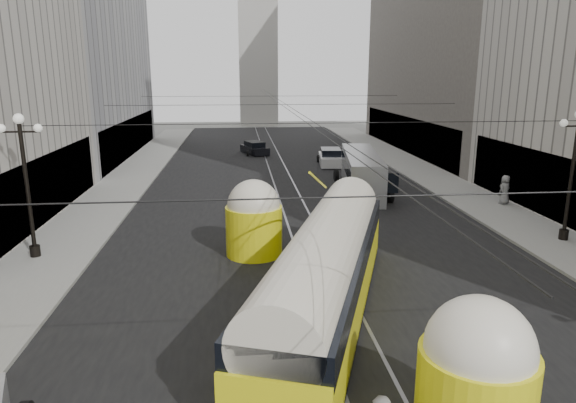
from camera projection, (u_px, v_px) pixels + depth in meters
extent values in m
cube|color=black|center=(285.00, 186.00, 38.35)|extent=(20.00, 85.00, 0.02)
cube|color=gray|center=(130.00, 178.00, 40.60)|extent=(4.00, 72.00, 0.15)
cube|color=gray|center=(424.00, 173.00, 42.83)|extent=(4.00, 72.00, 0.15)
cube|color=gray|center=(275.00, 186.00, 38.28)|extent=(0.12, 85.00, 0.04)
cube|color=gray|center=(295.00, 185.00, 38.42)|extent=(0.12, 85.00, 0.04)
cube|color=black|center=(46.00, 188.00, 28.35)|extent=(0.10, 18.00, 3.60)
cube|color=#999999|center=(57.00, 9.00, 48.05)|extent=(12.00, 28.00, 28.00)
cube|color=black|center=(132.00, 136.00, 51.52)|extent=(0.10, 25.20, 3.60)
cube|color=black|center=(548.00, 185.00, 29.04)|extent=(0.10, 18.00, 3.60)
cube|color=black|center=(404.00, 133.00, 54.14)|extent=(0.10, 28.80, 3.60)
cube|color=#B2AFA8|center=(258.00, 48.00, 81.29)|extent=(6.00, 6.00, 24.00)
cylinder|color=black|center=(28.00, 191.00, 22.41)|extent=(0.18, 0.18, 6.00)
cylinder|color=black|center=(35.00, 251.00, 23.08)|extent=(0.44, 0.44, 0.50)
cylinder|color=black|center=(20.00, 132.00, 21.78)|extent=(1.60, 0.08, 0.08)
sphere|color=white|center=(18.00, 119.00, 21.65)|extent=(0.44, 0.44, 0.44)
sphere|color=white|center=(1.00, 128.00, 21.67)|extent=(0.36, 0.36, 0.36)
sphere|color=white|center=(38.00, 128.00, 21.81)|extent=(0.36, 0.36, 0.36)
cylinder|color=black|center=(571.00, 180.00, 24.76)|extent=(0.18, 0.18, 6.00)
cylinder|color=black|center=(564.00, 234.00, 25.43)|extent=(0.44, 0.44, 0.50)
sphere|color=white|center=(564.00, 123.00, 24.02)|extent=(0.36, 0.36, 0.36)
cylinder|color=black|center=(424.00, 195.00, 9.38)|extent=(25.00, 0.03, 0.03)
cylinder|color=black|center=(314.00, 123.00, 22.89)|extent=(25.00, 0.03, 0.03)
cylinder|color=black|center=(285.00, 105.00, 36.41)|extent=(25.00, 0.03, 0.03)
cylinder|color=black|center=(272.00, 96.00, 49.93)|extent=(25.00, 0.03, 0.03)
cylinder|color=black|center=(281.00, 104.00, 40.32)|extent=(0.03, 72.00, 0.03)
cylinder|color=black|center=(286.00, 104.00, 40.36)|extent=(0.03, 72.00, 0.03)
cube|color=yellow|center=(326.00, 288.00, 17.50)|extent=(7.00, 14.01, 1.69)
cube|color=black|center=(326.00, 309.00, 17.70)|extent=(6.87, 13.61, 0.30)
cube|color=black|center=(327.00, 258.00, 17.24)|extent=(6.95, 13.82, 0.85)
cylinder|color=silver|center=(327.00, 249.00, 17.17)|extent=(6.65, 13.71, 2.29)
cylinder|color=yellow|center=(474.00, 398.00, 11.43)|extent=(2.59, 2.59, 2.29)
sphere|color=silver|center=(479.00, 350.00, 11.14)|extent=(2.39, 2.39, 2.39)
cylinder|color=yellow|center=(254.00, 231.00, 23.53)|extent=(2.59, 2.59, 2.29)
sphere|color=silver|center=(254.00, 206.00, 23.24)|extent=(2.39, 2.39, 2.39)
cube|color=#A5A6AA|center=(361.00, 172.00, 36.30)|extent=(3.71, 10.81, 2.65)
cube|color=black|center=(361.00, 166.00, 36.19)|extent=(3.68, 10.45, 0.97)
cube|color=black|center=(382.00, 183.00, 31.15)|extent=(2.03, 0.39, 1.24)
cylinder|color=black|center=(357.00, 197.00, 32.99)|extent=(0.30, 0.88, 0.88)
cylinder|color=black|center=(390.00, 196.00, 33.20)|extent=(0.30, 0.88, 0.88)
cylinder|color=black|center=(336.00, 175.00, 39.86)|extent=(0.30, 0.88, 0.88)
cylinder|color=black|center=(364.00, 175.00, 40.06)|extent=(0.30, 0.88, 0.88)
cube|color=white|center=(331.00, 160.00, 46.80)|extent=(2.46, 4.96, 0.85)
cube|color=black|center=(331.00, 153.00, 46.65)|extent=(2.00, 2.80, 0.80)
cylinder|color=black|center=(324.00, 165.00, 45.19)|extent=(0.22, 0.68, 0.68)
cylinder|color=black|center=(344.00, 164.00, 45.35)|extent=(0.22, 0.68, 0.68)
cylinder|color=black|center=(318.00, 159.00, 48.32)|extent=(0.22, 0.68, 0.68)
cylinder|color=black|center=(337.00, 158.00, 48.49)|extent=(0.22, 0.68, 0.68)
cube|color=black|center=(255.00, 150.00, 53.21)|extent=(3.01, 4.48, 0.73)
cube|color=black|center=(255.00, 145.00, 53.08)|extent=(2.18, 2.65, 0.69)
cylinder|color=black|center=(248.00, 153.00, 51.81)|extent=(0.22, 0.59, 0.59)
cylinder|color=black|center=(263.00, 153.00, 51.95)|extent=(0.22, 0.59, 0.59)
cylinder|color=black|center=(247.00, 149.00, 54.53)|extent=(0.22, 0.59, 0.59)
cylinder|color=black|center=(261.00, 149.00, 54.67)|extent=(0.22, 0.59, 0.59)
imported|color=slate|center=(505.00, 190.00, 32.19)|extent=(1.04, 0.87, 1.83)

